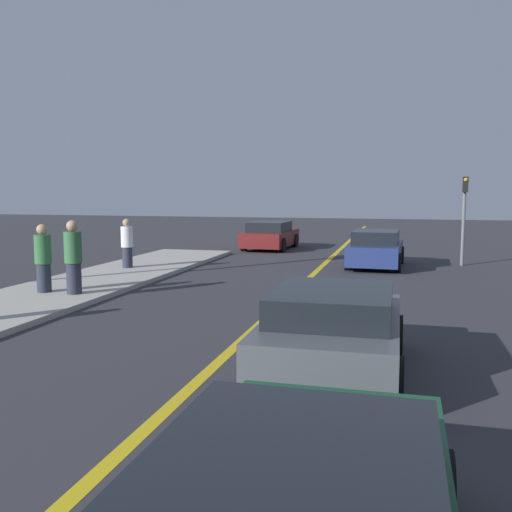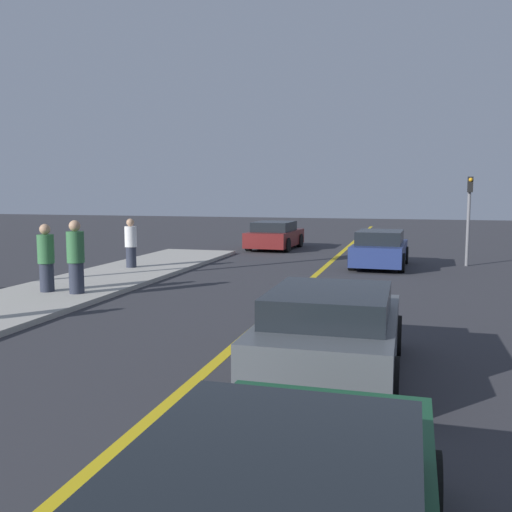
% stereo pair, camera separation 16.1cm
% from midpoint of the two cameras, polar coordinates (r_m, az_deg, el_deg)
% --- Properties ---
extents(road_center_line, '(0.20, 60.00, 0.01)m').
position_cam_midpoint_polar(road_center_line, '(14.57, 2.92, -4.16)').
color(road_center_line, gold).
rests_on(road_center_line, ground_plane).
extents(car_far_distant, '(2.04, 3.89, 1.30)m').
position_cam_midpoint_polar(car_far_distant, '(8.58, 7.20, -7.50)').
color(car_far_distant, '#4C5156').
rests_on(car_far_distant, ground_plane).
extents(car_parked_left_lot, '(1.97, 3.88, 1.31)m').
position_cam_midpoint_polar(car_parked_left_lot, '(20.71, 11.68, 0.68)').
color(car_parked_left_lot, navy).
rests_on(car_parked_left_lot, ground_plane).
extents(car_oncoming_far, '(2.14, 3.97, 1.28)m').
position_cam_midpoint_polar(car_oncoming_far, '(26.51, 1.24, 2.05)').
color(car_oncoming_far, maroon).
rests_on(car_oncoming_far, ground_plane).
extents(pedestrian_mid_group, '(0.43, 0.43, 1.85)m').
position_cam_midpoint_polar(pedestrian_mid_group, '(14.99, -18.10, -0.15)').
color(pedestrian_mid_group, '#282D3D').
rests_on(pedestrian_mid_group, sidewalk_left).
extents(pedestrian_far_standing, '(0.42, 0.42, 1.74)m').
position_cam_midpoint_polar(pedestrian_far_standing, '(15.51, -20.79, -0.25)').
color(pedestrian_far_standing, '#282D3D').
rests_on(pedestrian_far_standing, sidewalk_left).
extents(pedestrian_by_sign, '(0.40, 0.40, 1.65)m').
position_cam_midpoint_polar(pedestrian_by_sign, '(19.64, -13.00, 1.23)').
color(pedestrian_by_sign, '#282D3D').
rests_on(pedestrian_by_sign, sidewalk_left).
extents(traffic_light, '(0.18, 0.40, 3.20)m').
position_cam_midpoint_polar(traffic_light, '(21.80, 19.89, 4.34)').
color(traffic_light, slate).
rests_on(traffic_light, ground_plane).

